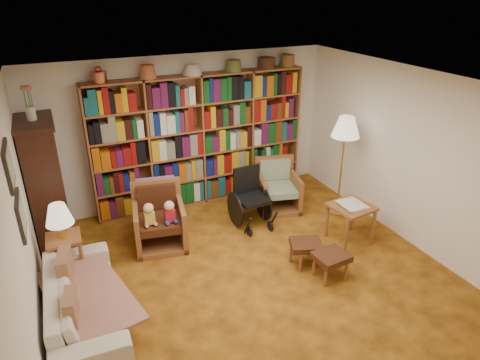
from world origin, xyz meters
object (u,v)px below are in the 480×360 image
floor_lamp (346,131)px  side_table_papers (351,211)px  wheelchair (250,199)px  armchair_sage (275,189)px  side_table_lamp (65,248)px  armchair_leather (158,219)px  footstool_a (306,246)px  sofa (84,300)px  footstool_b (331,258)px

floor_lamp → side_table_papers: bearing=-115.5°
wheelchair → floor_lamp: bearing=-12.5°
armchair_sage → wheelchair: wheelchair is taller
side_table_lamp → side_table_papers: size_ratio=1.00×
armchair_leather → floor_lamp: (2.93, -0.38, 1.06)m
wheelchair → footstool_a: (0.20, -1.33, -0.13)m
sofa → side_table_papers: (3.75, 0.11, 0.21)m
wheelchair → floor_lamp: 1.81m
sofa → side_table_papers: side_table_papers is taller
wheelchair → side_table_papers: bearing=-44.8°
sofa → floor_lamp: bearing=-76.5°
armchair_leather → armchair_sage: 2.11m
armchair_sage → side_table_papers: (0.47, -1.41, 0.18)m
floor_lamp → side_table_lamp: bearing=179.8°
floor_lamp → side_table_papers: floor_lamp is taller
sofa → wheelchair: size_ratio=2.10×
armchair_sage → wheelchair: bearing=-153.7°
footstool_a → footstool_b: (0.13, -0.38, 0.01)m
sofa → armchair_leather: 1.73m
floor_lamp → footstool_a: (-1.27, -1.00, -1.15)m
armchair_leather → side_table_lamp: bearing=-164.1°
sofa → floor_lamp: 4.36m
side_table_lamp → footstool_a: size_ratio=1.22×
armchair_sage → wheelchair: size_ratio=0.92×
armchair_leather → wheelchair: (1.46, -0.06, 0.05)m
side_table_lamp → sofa: bearing=-83.6°
armchair_sage → sofa: bearing=-155.1°
sofa → armchair_leather: bearing=-41.7°
wheelchair → floor_lamp: (1.47, -0.32, 1.01)m
side_table_papers → footstool_a: (-0.90, -0.23, -0.21)m
floor_lamp → sofa: bearing=-167.9°
wheelchair → footstool_b: (0.33, -1.71, -0.12)m
side_table_lamp → wheelchair: size_ratio=0.67×
armchair_leather → side_table_papers: bearing=-24.2°
armchair_sage → wheelchair: (-0.63, -0.31, 0.10)m
armchair_leather → floor_lamp: bearing=-7.4°
wheelchair → footstool_a: bearing=-81.5°
side_table_lamp → armchair_leather: 1.34m
footstool_b → sofa: bearing=170.4°
wheelchair → footstool_b: 1.75m
side_table_lamp → side_table_papers: bearing=-11.5°
armchair_leather → sofa: bearing=-133.2°
side_table_lamp → floor_lamp: size_ratio=0.37×
wheelchair → footstool_b: bearing=-79.0°
side_table_lamp → armchair_leather: (1.28, 0.37, -0.08)m
armchair_sage → side_table_papers: bearing=-71.6°
wheelchair → footstool_b: size_ratio=2.02×
sofa → side_table_lamp: size_ratio=3.12×
sofa → wheelchair: bearing=-64.0°
floor_lamp → footstool_a: floor_lamp is taller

